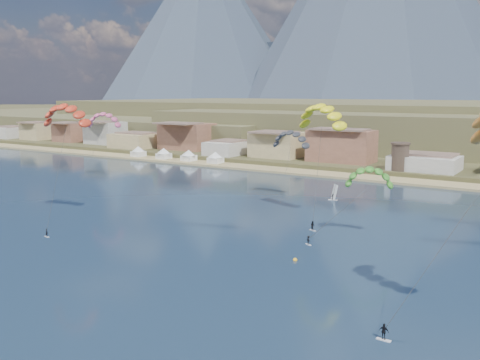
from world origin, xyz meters
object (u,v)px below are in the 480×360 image
object	(u,v)px
watchtower	(400,156)
kitesurfer_green	(369,174)
buoy	(295,260)
kitesurfer_yellow	(322,113)
kitesurfer_red	(66,112)
windsurfer	(334,195)

from	to	relation	value
watchtower	kitesurfer_green	size ratio (longest dim) A/B	0.54
kitesurfer_green	buoy	world-z (taller)	kitesurfer_green
kitesurfer_yellow	buoy	distance (m)	35.95
watchtower	kitesurfer_yellow	xyz separation A→B (m)	(2.38, -63.34, 15.25)
kitesurfer_red	kitesurfer_yellow	world-z (taller)	kitesurfer_yellow
watchtower	kitesurfer_yellow	world-z (taller)	kitesurfer_yellow
kitesurfer_green	windsurfer	distance (m)	35.29
kitesurfer_red	windsurfer	world-z (taller)	kitesurfer_red
windsurfer	kitesurfer_green	bearing A→B (deg)	-57.06
kitesurfer_red	kitesurfer_yellow	size ratio (longest dim) A/B	1.04
kitesurfer_yellow	buoy	world-z (taller)	kitesurfer_yellow
kitesurfer_red	buoy	size ratio (longest dim) A/B	39.15
windsurfer	buoy	bearing A→B (deg)	-73.81
kitesurfer_green	windsurfer	xyz separation A→B (m)	(-18.36, 28.33, -10.28)
kitesurfer_red	buoy	xyz separation A→B (m)	(50.55, 0.71, -21.79)
kitesurfer_green	watchtower	bearing A→B (deg)	102.16
kitesurfer_yellow	watchtower	bearing A→B (deg)	92.15
buoy	kitesurfer_green	bearing A→B (deg)	75.73
kitesurfer_red	buoy	world-z (taller)	kitesurfer_red
kitesurfer_green	windsurfer	bearing A→B (deg)	122.94
kitesurfer_red	windsurfer	bearing A→B (deg)	52.22
kitesurfer_red	kitesurfer_yellow	bearing A→B (deg)	33.87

